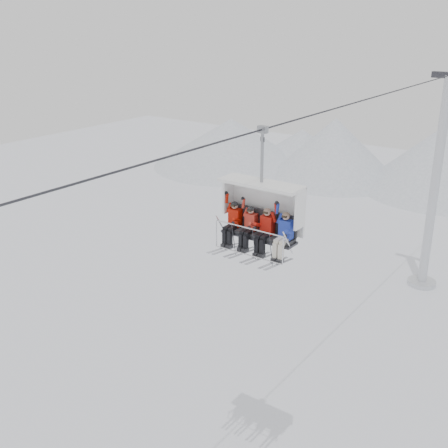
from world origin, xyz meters
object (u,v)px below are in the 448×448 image
Objects in this scene: lift_tower_right at (433,200)px; skier_far_left at (233,222)px; chairlift_carrier at (263,209)px; skier_far_right at (284,234)px; skier_center_right at (265,229)px; skier_center_left at (249,226)px.

lift_tower_right is 7.99× the size of skier_far_left.
skier_far_right is (0.97, -0.32, -0.54)m from chairlift_carrier.
skier_far_right reaches higher than skier_center_right.
lift_tower_right is 7.99× the size of skier_center_right.
skier_center_left is (0.63, -0.01, -0.02)m from skier_far_left.
skier_far_right is at bearing -87.24° from lift_tower_right.
skier_center_left is (-0.31, -20.21, 4.40)m from lift_tower_right.
lift_tower_right is at bearing 87.34° from skier_far_left.
chairlift_carrier reaches higher than skier_center_left.
chairlift_carrier reaches higher than skier_center_right.
skier_far_left reaches higher than skier_center_left.
skier_center_left is at bearing -133.16° from chairlift_carrier.
lift_tower_right is at bearing 90.00° from chairlift_carrier.
lift_tower_right is 20.70m from skier_far_right.
skier_far_left is (-0.94, -20.20, 4.42)m from lift_tower_right.
skier_center_right is at bearing 0.87° from skier_center_left.
skier_far_right reaches higher than skier_far_left.
skier_far_left is 1.00× the size of skier_center_left.
chairlift_carrier is 2.36× the size of skier_center_left.
skier_far_left is 0.63m from skier_center_left.
lift_tower_right reaches higher than skier_far_left.
skier_center_left is 1.00× the size of skier_far_right.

